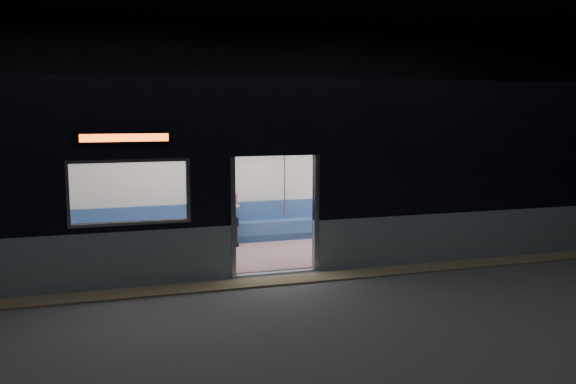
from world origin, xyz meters
name	(u,v)px	position (x,y,z in m)	size (l,w,h in m)	color
station_floor	(294,291)	(0.00, 0.00, -0.01)	(24.00, 14.00, 0.01)	#47494C
station_envelope	(294,53)	(0.00, 0.00, 3.66)	(24.00, 14.00, 5.00)	black
tactile_strip	(284,280)	(0.00, 0.55, 0.01)	(22.80, 0.50, 0.03)	#8C7F59
metro_car	(254,161)	(0.00, 2.54, 1.85)	(18.00, 3.04, 3.35)	#90A3AB
passenger	(226,208)	(-0.35, 3.55, 0.79)	(0.40, 0.68, 1.35)	black
handbag	(226,215)	(-0.40, 3.33, 0.68)	(0.29, 0.25, 0.14)	black
transit_map	(416,168)	(4.25, 3.85, 1.46)	(0.94, 0.03, 0.61)	white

